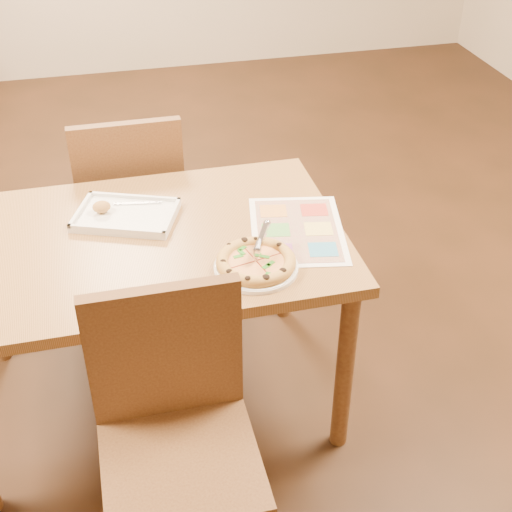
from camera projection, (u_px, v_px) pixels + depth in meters
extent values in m
plane|color=black|center=(160.00, 395.00, 2.72)|extent=(7.00, 7.00, 0.00)
cube|color=#9B6C3E|center=(144.00, 244.00, 2.32)|extent=(1.30, 0.85, 0.04)
cylinder|color=brown|center=(345.00, 371.00, 2.35)|extent=(0.06, 0.06, 0.68)
cylinder|color=brown|center=(285.00, 249.00, 2.93)|extent=(0.06, 0.06, 0.68)
cube|color=brown|center=(181.00, 463.00, 1.90)|extent=(0.42, 0.42, 0.04)
cube|color=brown|center=(165.00, 354.00, 1.93)|extent=(0.42, 0.04, 0.45)
cube|color=brown|center=(131.00, 203.00, 3.02)|extent=(0.42, 0.42, 0.04)
cube|color=brown|center=(130.00, 177.00, 2.74)|extent=(0.42, 0.04, 0.45)
cylinder|color=white|center=(256.00, 268.00, 2.16)|extent=(0.29, 0.29, 0.01)
cylinder|color=#E3AD4D|center=(256.00, 264.00, 2.16)|extent=(0.24, 0.24, 0.01)
cylinder|color=#DBB777|center=(256.00, 262.00, 2.16)|extent=(0.20, 0.20, 0.01)
torus|color=#E3AD4D|center=(256.00, 261.00, 2.16)|extent=(0.24, 0.24, 0.04)
cylinder|color=silver|center=(257.00, 250.00, 2.14)|extent=(0.04, 0.06, 0.07)
cube|color=silver|center=(262.00, 236.00, 2.17)|extent=(0.07, 0.10, 0.05)
cube|color=silver|center=(126.00, 216.00, 2.40)|extent=(0.39, 0.33, 0.02)
cube|color=silver|center=(126.00, 213.00, 2.39)|extent=(0.16, 0.04, 0.00)
ellipsoid|color=#C89348|center=(102.00, 207.00, 2.39)|extent=(0.06, 0.05, 0.04)
cube|color=white|center=(297.00, 230.00, 2.35)|extent=(0.37, 0.47, 0.00)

